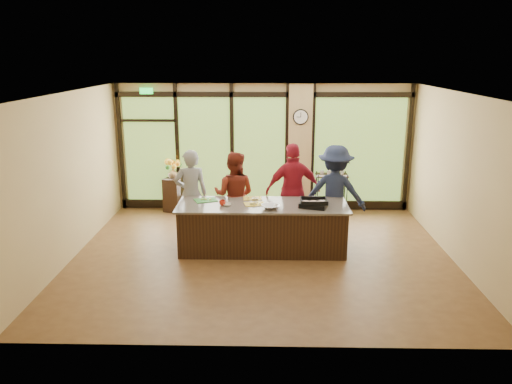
{
  "coord_description": "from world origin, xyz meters",
  "views": [
    {
      "loc": [
        0.08,
        -8.67,
        3.64
      ],
      "look_at": [
        -0.12,
        0.4,
        1.13
      ],
      "focal_mm": 35.0,
      "sensor_mm": 36.0,
      "label": 1
    }
  ],
  "objects_px": {
    "cook_left": "(191,194)",
    "cook_right": "(335,192)",
    "roasting_pan": "(314,205)",
    "island_base": "(262,228)",
    "flower_stand": "(174,195)",
    "bar_cart": "(331,187)"
  },
  "relations": [
    {
      "from": "cook_right",
      "to": "flower_stand",
      "type": "bearing_deg",
      "value": -11.44
    },
    {
      "from": "cook_left",
      "to": "roasting_pan",
      "type": "height_order",
      "value": "cook_left"
    },
    {
      "from": "cook_right",
      "to": "roasting_pan",
      "type": "height_order",
      "value": "cook_right"
    },
    {
      "from": "cook_left",
      "to": "cook_right",
      "type": "distance_m",
      "value": 2.9
    },
    {
      "from": "cook_left",
      "to": "cook_right",
      "type": "height_order",
      "value": "cook_right"
    },
    {
      "from": "roasting_pan",
      "to": "cook_left",
      "type": "bearing_deg",
      "value": 179.32
    },
    {
      "from": "cook_left",
      "to": "cook_right",
      "type": "xyz_separation_m",
      "value": [
        2.9,
        0.04,
        0.04
      ]
    },
    {
      "from": "island_base",
      "to": "cook_left",
      "type": "distance_m",
      "value": 1.67
    },
    {
      "from": "roasting_pan",
      "to": "bar_cart",
      "type": "height_order",
      "value": "bar_cart"
    },
    {
      "from": "roasting_pan",
      "to": "flower_stand",
      "type": "bearing_deg",
      "value": 158.26
    },
    {
      "from": "cook_left",
      "to": "flower_stand",
      "type": "relative_size",
      "value": 2.27
    },
    {
      "from": "flower_stand",
      "to": "bar_cart",
      "type": "relative_size",
      "value": 0.79
    },
    {
      "from": "cook_right",
      "to": "bar_cart",
      "type": "bearing_deg",
      "value": -80.91
    },
    {
      "from": "flower_stand",
      "to": "bar_cart",
      "type": "distance_m",
      "value": 3.75
    },
    {
      "from": "island_base",
      "to": "cook_right",
      "type": "xyz_separation_m",
      "value": [
        1.45,
        0.72,
        0.52
      ]
    },
    {
      "from": "island_base",
      "to": "cook_right",
      "type": "distance_m",
      "value": 1.7
    },
    {
      "from": "island_base",
      "to": "cook_right",
      "type": "bearing_deg",
      "value": 26.31
    },
    {
      "from": "cook_left",
      "to": "roasting_pan",
      "type": "distance_m",
      "value": 2.54
    },
    {
      "from": "cook_left",
      "to": "flower_stand",
      "type": "bearing_deg",
      "value": -81.9
    },
    {
      "from": "cook_right",
      "to": "flower_stand",
      "type": "relative_size",
      "value": 2.38
    },
    {
      "from": "island_base",
      "to": "roasting_pan",
      "type": "xyz_separation_m",
      "value": [
        0.95,
        -0.15,
        0.52
      ]
    },
    {
      "from": "roasting_pan",
      "to": "island_base",
      "type": "bearing_deg",
      "value": -170.67
    }
  ]
}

